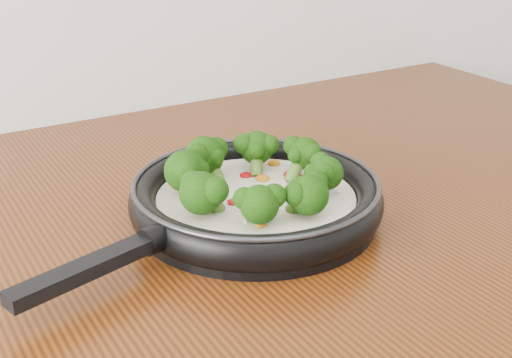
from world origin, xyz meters
TOP-DOWN VIEW (x-y plane):
  - skillet at (0.08, 1.04)m, footprint 0.47×0.36m

SIDE VIEW (x-z plane):
  - skillet at x=0.08m, z-range 0.89..0.97m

